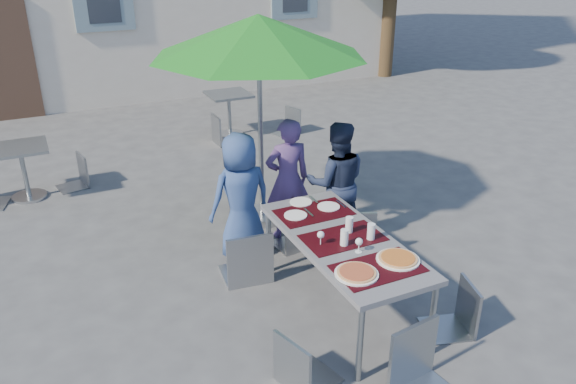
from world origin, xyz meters
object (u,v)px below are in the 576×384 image
chair_4 (462,281)px  cafe_table_1 (229,107)px  child_0 (241,197)px  bg_chair_l_1 (221,112)px  child_2 (336,183)px  child_1 (288,179)px  chair_1 (296,208)px  chair_2 (354,202)px  pizza_near_right (398,259)px  patio_umbrella (259,38)px  chair_3 (301,331)px  cafe_table_0 (23,164)px  pizza_near_left (357,273)px  bg_chair_r_0 (73,153)px  bg_chair_r_1 (289,106)px  dining_table (343,243)px  chair_5 (428,325)px  chair_0 (246,225)px

chair_4 → cafe_table_1: (0.01, 5.84, 0.01)m
child_0 → bg_chair_l_1: size_ratio=1.49×
child_2 → child_1: bearing=-12.3°
chair_1 → chair_2: 0.63m
child_1 → chair_4: child_1 is taller
pizza_near_right → patio_umbrella: bearing=93.8°
patio_umbrella → chair_2: bearing=-64.3°
chair_1 → chair_4: size_ratio=0.99×
child_0 → chair_4: child_0 is taller
chair_3 → cafe_table_0: 4.91m
pizza_near_left → bg_chair_r_0: bg_chair_r_0 is taller
bg_chair_r_1 → child_1: bearing=-115.7°
dining_table → chair_2: chair_2 is taller
dining_table → chair_3: size_ratio=2.08×
chair_2 → chair_5: bearing=-106.4°
bg_chair_r_1 → child_0: bearing=-122.4°
pizza_near_left → patio_umbrella: patio_umbrella is taller
chair_0 → bg_chair_r_1: 4.65m
child_0 → child_1: child_1 is taller
child_0 → chair_4: 2.36m
chair_0 → chair_5: chair_0 is taller
child_2 → chair_2: (-0.00, -0.37, -0.07)m
child_2 → bg_chair_l_1: bearing=-66.4°
child_1 → bg_chair_r_0: child_1 is taller
dining_table → child_1: bearing=83.7°
chair_2 → child_2: bearing=89.7°
pizza_near_left → child_0: (-0.26, 1.86, -0.08)m
chair_4 → cafe_table_1: chair_4 is taller
cafe_table_0 → child_0: bearing=-51.5°
child_0 → bg_chair_r_0: bearing=-66.9°
chair_0 → chair_4: bearing=-47.6°
pizza_near_left → pizza_near_right: size_ratio=0.98×
chair_1 → cafe_table_0: chair_1 is taller
child_1 → chair_5: 2.65m
dining_table → bg_chair_r_1: bearing=69.9°
chair_0 → chair_4: 2.04m
child_1 → chair_1: size_ratio=1.63×
child_1 → child_2: child_1 is taller
bg_chair_r_1 → pizza_near_right: bearing=-106.2°
pizza_near_left → chair_2: size_ratio=0.33×
chair_0 → patio_umbrella: size_ratio=0.44×
child_0 → child_1: (0.62, 0.18, 0.01)m
pizza_near_right → child_0: 1.95m
pizza_near_right → bg_chair_l_1: (0.31, 5.32, -0.23)m
chair_5 → bg_chair_l_1: 5.99m
pizza_near_right → cafe_table_0: 5.17m
child_0 → chair_0: 0.52m
cafe_table_0 → cafe_table_1: cafe_table_1 is taller
chair_4 → bg_chair_r_0: 5.38m
pizza_near_right → chair_4: size_ratio=0.41×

